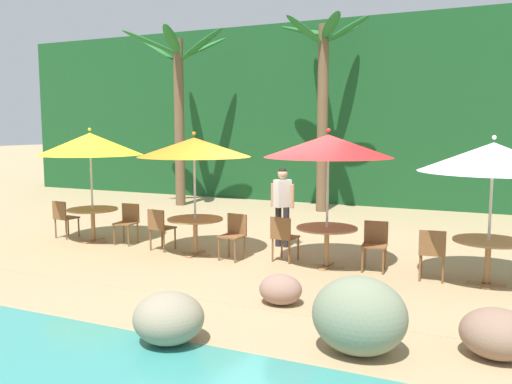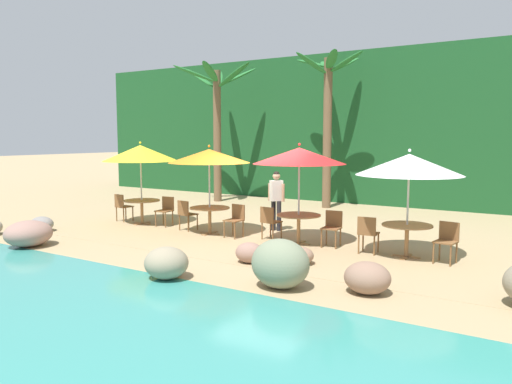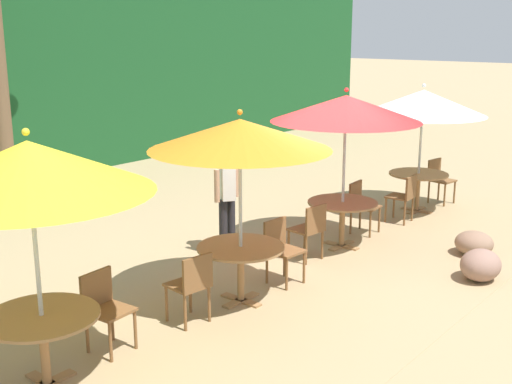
# 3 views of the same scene
# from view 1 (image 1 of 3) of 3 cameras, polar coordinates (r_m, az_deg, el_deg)

# --- Properties ---
(ground_plane) EXTENTS (120.00, 120.00, 0.00)m
(ground_plane) POSITION_cam_1_polar(r_m,az_deg,el_deg) (10.19, 2.46, -7.44)
(ground_plane) COLOR tan
(terrace_deck) EXTENTS (18.00, 5.20, 0.01)m
(terrace_deck) POSITION_cam_1_polar(r_m,az_deg,el_deg) (10.19, 2.46, -7.41)
(terrace_deck) COLOR tan
(terrace_deck) RESTS_ON ground
(foliage_backdrop) EXTENTS (28.00, 2.40, 6.00)m
(foliage_backdrop) POSITION_cam_1_polar(r_m,az_deg,el_deg) (18.54, 13.02, 8.20)
(foliage_backdrop) COLOR #194C23
(foliage_backdrop) RESTS_ON ground
(rock_seawall) EXTENTS (16.33, 3.00, 0.88)m
(rock_seawall) POSITION_cam_1_polar(r_m,az_deg,el_deg) (6.80, 6.16, -11.82)
(rock_seawall) COLOR #797156
(rock_seawall) RESTS_ON ground
(umbrella_yellow) EXTENTS (2.27, 2.27, 2.53)m
(umbrella_yellow) POSITION_cam_1_polar(r_m,az_deg,el_deg) (12.19, -17.38, 4.94)
(umbrella_yellow) COLOR silver
(umbrella_yellow) RESTS_ON ground
(dining_table_yellow) EXTENTS (1.10, 1.10, 0.74)m
(dining_table_yellow) POSITION_cam_1_polar(r_m,az_deg,el_deg) (12.34, -17.12, -2.31)
(dining_table_yellow) COLOR #A37547
(dining_table_yellow) RESTS_ON ground
(chair_yellow_seaward) EXTENTS (0.45, 0.46, 0.87)m
(chair_yellow_seaward) POSITION_cam_1_polar(r_m,az_deg,el_deg) (11.94, -13.57, -2.98)
(chair_yellow_seaward) COLOR brown
(chair_yellow_seaward) RESTS_ON ground
(chair_yellow_inland) EXTENTS (0.46, 0.47, 0.87)m
(chair_yellow_inland) POSITION_cam_1_polar(r_m,az_deg,el_deg) (12.93, -19.96, -2.46)
(chair_yellow_inland) COLOR brown
(chair_yellow_inland) RESTS_ON ground
(umbrella_orange) EXTENTS (2.23, 2.23, 2.45)m
(umbrella_orange) POSITION_cam_1_polar(r_m,az_deg,el_deg) (10.45, -6.65, 4.79)
(umbrella_orange) COLOR silver
(umbrella_orange) RESTS_ON ground
(dining_table_orange) EXTENTS (1.10, 1.10, 0.74)m
(dining_table_orange) POSITION_cam_1_polar(r_m,az_deg,el_deg) (10.62, -6.53, -3.50)
(dining_table_orange) COLOR #A37547
(dining_table_orange) RESTS_ON ground
(chair_orange_seaward) EXTENTS (0.45, 0.46, 0.87)m
(chair_orange_seaward) POSITION_cam_1_polar(r_m,az_deg,el_deg) (10.25, -2.35, -4.41)
(chair_orange_seaward) COLOR brown
(chair_orange_seaward) RESTS_ON ground
(chair_orange_inland) EXTENTS (0.47, 0.47, 0.87)m
(chair_orange_inland) POSITION_cam_1_polar(r_m,az_deg,el_deg) (11.10, -10.30, -3.64)
(chair_orange_inland) COLOR brown
(chair_orange_inland) RESTS_ON ground
(umbrella_red) EXTENTS (2.30, 2.30, 2.52)m
(umbrella_red) POSITION_cam_1_polar(r_m,az_deg,el_deg) (9.53, 7.76, 4.90)
(umbrella_red) COLOR silver
(umbrella_red) RESTS_ON ground
(dining_table_red) EXTENTS (1.10, 1.10, 0.74)m
(dining_table_red) POSITION_cam_1_polar(r_m,az_deg,el_deg) (9.71, 7.61, -4.49)
(dining_table_red) COLOR #A37547
(dining_table_red) RESTS_ON ground
(chair_red_seaward) EXTENTS (0.45, 0.46, 0.87)m
(chair_red_seaward) POSITION_cam_1_polar(r_m,az_deg,el_deg) (9.68, 12.66, -5.25)
(chair_red_seaward) COLOR brown
(chair_red_seaward) RESTS_ON ground
(chair_red_inland) EXTENTS (0.47, 0.48, 0.87)m
(chair_red_inland) POSITION_cam_1_polar(r_m,az_deg,el_deg) (10.02, 2.93, -4.67)
(chair_red_inland) COLOR brown
(chair_red_inland) RESTS_ON ground
(umbrella_white) EXTENTS (2.30, 2.30, 2.41)m
(umbrella_white) POSITION_cam_1_polar(r_m,az_deg,el_deg) (9.15, 24.10, 3.42)
(umbrella_white) COLOR silver
(umbrella_white) RESTS_ON ground
(dining_table_white) EXTENTS (1.10, 1.10, 0.74)m
(dining_table_white) POSITION_cam_1_polar(r_m,az_deg,el_deg) (9.33, 23.67, -5.49)
(dining_table_white) COLOR #A37547
(dining_table_white) RESTS_ON ground
(chair_white_inland) EXTENTS (0.45, 0.46, 0.87)m
(chair_white_inland) POSITION_cam_1_polar(r_m,az_deg,el_deg) (9.24, 18.38, -6.01)
(chair_white_inland) COLOR brown
(chair_white_inland) RESTS_ON ground
(palm_tree_nearest) EXTENTS (3.47, 3.28, 5.57)m
(palm_tree_nearest) POSITION_cam_1_polar(r_m,az_deg,el_deg) (17.53, -8.35, 11.00)
(palm_tree_nearest) COLOR brown
(palm_tree_nearest) RESTS_ON ground
(palm_tree_second) EXTENTS (2.88, 2.62, 5.69)m
(palm_tree_second) POSITION_cam_1_polar(r_m,az_deg,el_deg) (16.16, 7.20, 11.39)
(palm_tree_second) COLOR brown
(palm_tree_second) RESTS_ON ground
(waiter_in_white) EXTENTS (0.52, 0.39, 1.70)m
(waiter_in_white) POSITION_cam_1_polar(r_m,az_deg,el_deg) (11.23, 2.85, -0.97)
(waiter_in_white) COLOR #232328
(waiter_in_white) RESTS_ON ground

